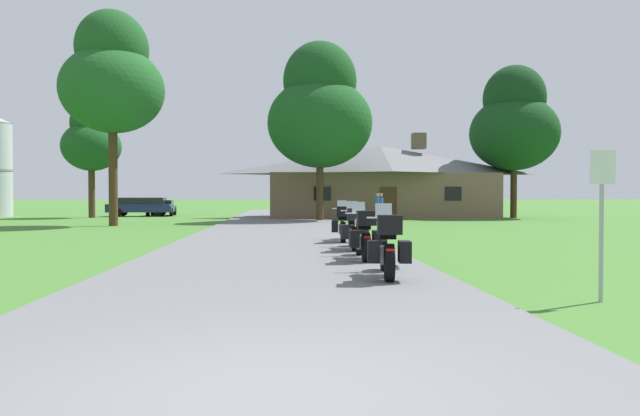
{
  "coord_description": "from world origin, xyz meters",
  "views": [
    {
      "loc": [
        0.18,
        -4.01,
        1.49
      ],
      "look_at": [
        1.97,
        22.95,
        0.94
      ],
      "focal_mm": 31.83,
      "sensor_mm": 36.0,
      "label": 1
    }
  ],
  "objects_px": {
    "motorcycle_blue_farthest_in_row": "(343,224)",
    "tree_by_lodge_front": "(320,111)",
    "parked_navy_sedan_far_left": "(162,207)",
    "tree_left_far": "(91,140)",
    "bystander_blue_shirt_near_lodge": "(381,205)",
    "bystander_blue_shirt_beside_signpost": "(378,205)",
    "motorcycle_green_nearest_to_camera": "(387,247)",
    "parked_navy_suv_far_left": "(141,206)",
    "metal_signpost_roadside": "(602,206)",
    "tree_left_near": "(112,78)",
    "motorcycle_red_third_in_row": "(354,229)",
    "motorcycle_silver_second_in_row": "(363,235)",
    "tree_right_of_lodge": "(514,123)"
  },
  "relations": [
    {
      "from": "bystander_blue_shirt_near_lodge",
      "to": "tree_left_near",
      "type": "relative_size",
      "value": 0.16
    },
    {
      "from": "parked_navy_suv_far_left",
      "to": "parked_navy_sedan_far_left",
      "type": "relative_size",
      "value": 1.07
    },
    {
      "from": "bystander_blue_shirt_beside_signpost",
      "to": "tree_left_far",
      "type": "relative_size",
      "value": 0.21
    },
    {
      "from": "motorcycle_green_nearest_to_camera",
      "to": "motorcycle_red_third_in_row",
      "type": "height_order",
      "value": "same"
    },
    {
      "from": "bystander_blue_shirt_beside_signpost",
      "to": "tree_left_near",
      "type": "bearing_deg",
      "value": 143.81
    },
    {
      "from": "motorcycle_blue_farthest_in_row",
      "to": "bystander_blue_shirt_near_lodge",
      "type": "relative_size",
      "value": 1.24
    },
    {
      "from": "tree_left_far",
      "to": "parked_navy_suv_far_left",
      "type": "xyz_separation_m",
      "value": [
        2.75,
        2.52,
        -4.65
      ]
    },
    {
      "from": "motorcycle_silver_second_in_row",
      "to": "tree_left_far",
      "type": "bearing_deg",
      "value": 119.84
    },
    {
      "from": "tree_left_near",
      "to": "tree_by_lodge_front",
      "type": "bearing_deg",
      "value": 24.7
    },
    {
      "from": "metal_signpost_roadside",
      "to": "motorcycle_blue_farthest_in_row",
      "type": "bearing_deg",
      "value": 104.02
    },
    {
      "from": "parked_navy_suv_far_left",
      "to": "tree_left_far",
      "type": "bearing_deg",
      "value": 130.42
    },
    {
      "from": "tree_left_far",
      "to": "bystander_blue_shirt_beside_signpost",
      "type": "bearing_deg",
      "value": -19.37
    },
    {
      "from": "parked_navy_suv_far_left",
      "to": "bystander_blue_shirt_near_lodge",
      "type": "bearing_deg",
      "value": -120.83
    },
    {
      "from": "tree_right_of_lodge",
      "to": "parked_navy_sedan_far_left",
      "type": "relative_size",
      "value": 2.43
    },
    {
      "from": "motorcycle_silver_second_in_row",
      "to": "tree_by_lodge_front",
      "type": "distance_m",
      "value": 22.3
    },
    {
      "from": "tree_left_near",
      "to": "bystander_blue_shirt_beside_signpost",
      "type": "bearing_deg",
      "value": 17.8
    },
    {
      "from": "tree_by_lodge_front",
      "to": "tree_left_near",
      "type": "xyz_separation_m",
      "value": [
        -10.79,
        -4.96,
        0.79
      ]
    },
    {
      "from": "motorcycle_silver_second_in_row",
      "to": "tree_by_lodge_front",
      "type": "height_order",
      "value": "tree_by_lodge_front"
    },
    {
      "from": "motorcycle_green_nearest_to_camera",
      "to": "tree_by_lodge_front",
      "type": "height_order",
      "value": "tree_by_lodge_front"
    },
    {
      "from": "parked_navy_sedan_far_left",
      "to": "tree_by_lodge_front",
      "type": "bearing_deg",
      "value": -46.13
    },
    {
      "from": "motorcycle_green_nearest_to_camera",
      "to": "motorcycle_silver_second_in_row",
      "type": "xyz_separation_m",
      "value": [
        -0.01,
        2.89,
        0.0
      ]
    },
    {
      "from": "parked_navy_suv_far_left",
      "to": "motorcycle_red_third_in_row",
      "type": "bearing_deg",
      "value": -158.03
    },
    {
      "from": "bystander_blue_shirt_beside_signpost",
      "to": "motorcycle_green_nearest_to_camera",
      "type": "bearing_deg",
      "value": -153.19
    },
    {
      "from": "tree_right_of_lodge",
      "to": "metal_signpost_roadside",
      "type": "bearing_deg",
      "value": -110.62
    },
    {
      "from": "motorcycle_green_nearest_to_camera",
      "to": "tree_by_lodge_front",
      "type": "distance_m",
      "value": 25.09
    },
    {
      "from": "motorcycle_silver_second_in_row",
      "to": "motorcycle_blue_farthest_in_row",
      "type": "height_order",
      "value": "same"
    },
    {
      "from": "motorcycle_red_third_in_row",
      "to": "tree_by_lodge_front",
      "type": "relative_size",
      "value": 0.19
    },
    {
      "from": "parked_navy_suv_far_left",
      "to": "motorcycle_silver_second_in_row",
      "type": "bearing_deg",
      "value": -159.95
    },
    {
      "from": "bystander_blue_shirt_near_lodge",
      "to": "tree_left_near",
      "type": "height_order",
      "value": "tree_left_near"
    },
    {
      "from": "bystander_blue_shirt_beside_signpost",
      "to": "tree_left_far",
      "type": "height_order",
      "value": "tree_left_far"
    },
    {
      "from": "motorcycle_blue_farthest_in_row",
      "to": "parked_navy_suv_far_left",
      "type": "xyz_separation_m",
      "value": [
        -12.46,
        25.07,
        0.17
      ]
    },
    {
      "from": "motorcycle_silver_second_in_row",
      "to": "tree_by_lodge_front",
      "type": "bearing_deg",
      "value": 90.12
    },
    {
      "from": "tree_left_far",
      "to": "tree_by_lodge_front",
      "type": "bearing_deg",
      "value": -22.04
    },
    {
      "from": "bystander_blue_shirt_beside_signpost",
      "to": "tree_left_near",
      "type": "relative_size",
      "value": 0.16
    },
    {
      "from": "parked_navy_suv_far_left",
      "to": "metal_signpost_roadside",
      "type": "bearing_deg",
      "value": -159.14
    },
    {
      "from": "motorcycle_blue_farthest_in_row",
      "to": "tree_by_lodge_front",
      "type": "xyz_separation_m",
      "value": [
        0.34,
        16.25,
        6.05
      ]
    },
    {
      "from": "motorcycle_blue_farthest_in_row",
      "to": "tree_left_near",
      "type": "relative_size",
      "value": 0.19
    },
    {
      "from": "motorcycle_red_third_in_row",
      "to": "tree_left_far",
      "type": "bearing_deg",
      "value": 125.2
    },
    {
      "from": "tree_by_lodge_front",
      "to": "tree_left_far",
      "type": "bearing_deg",
      "value": 157.96
    },
    {
      "from": "motorcycle_green_nearest_to_camera",
      "to": "parked_navy_sedan_far_left",
      "type": "bearing_deg",
      "value": 114.42
    },
    {
      "from": "motorcycle_red_third_in_row",
      "to": "parked_navy_suv_far_left",
      "type": "bearing_deg",
      "value": 118.31
    },
    {
      "from": "tree_by_lodge_front",
      "to": "metal_signpost_roadside",
      "type": "bearing_deg",
      "value": -85.21
    },
    {
      "from": "motorcycle_blue_farthest_in_row",
      "to": "tree_right_of_lodge",
      "type": "height_order",
      "value": "tree_right_of_lodge"
    },
    {
      "from": "tree_by_lodge_front",
      "to": "motorcycle_blue_farthest_in_row",
      "type": "bearing_deg",
      "value": -91.2
    },
    {
      "from": "bystander_blue_shirt_near_lodge",
      "to": "bystander_blue_shirt_beside_signpost",
      "type": "bearing_deg",
      "value": -32.54
    },
    {
      "from": "parked_navy_sedan_far_left",
      "to": "motorcycle_red_third_in_row",
      "type": "bearing_deg",
      "value": -74.05
    },
    {
      "from": "bystander_blue_shirt_beside_signpost",
      "to": "tree_left_near",
      "type": "xyz_separation_m",
      "value": [
        -14.25,
        -4.58,
        6.5
      ]
    },
    {
      "from": "motorcycle_blue_farthest_in_row",
      "to": "motorcycle_green_nearest_to_camera",
      "type": "bearing_deg",
      "value": -85.87
    },
    {
      "from": "motorcycle_silver_second_in_row",
      "to": "metal_signpost_roadside",
      "type": "height_order",
      "value": "metal_signpost_roadside"
    },
    {
      "from": "motorcycle_blue_farthest_in_row",
      "to": "bystander_blue_shirt_beside_signpost",
      "type": "xyz_separation_m",
      "value": [
        3.8,
        15.86,
        0.34
      ]
    }
  ]
}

